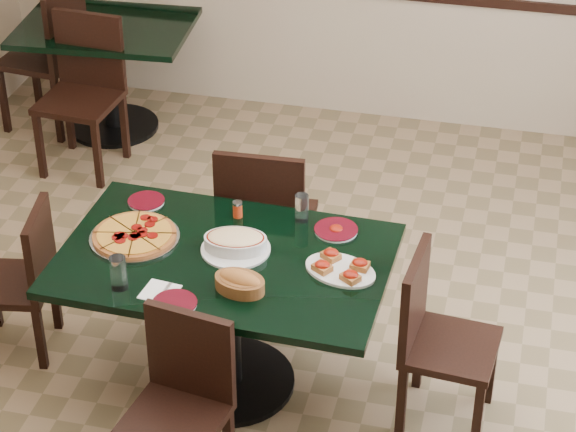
% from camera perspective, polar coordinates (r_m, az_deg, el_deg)
% --- Properties ---
extents(floor, '(5.50, 5.50, 0.00)m').
position_cam_1_polar(floor, '(5.63, -1.33, -7.52)').
color(floor, '#7C6447').
rests_on(floor, ground).
extents(room_shell, '(5.50, 5.50, 5.50)m').
position_cam_1_polar(room_shell, '(6.36, 11.66, 9.30)').
color(room_shell, white).
rests_on(room_shell, floor).
extents(main_table, '(1.52, 1.00, 0.75)m').
position_cam_1_polar(main_table, '(5.17, -3.18, -3.73)').
color(main_table, black).
rests_on(main_table, floor).
extents(back_table, '(1.15, 0.87, 0.75)m').
position_cam_1_polar(back_table, '(7.52, -9.14, 7.97)').
color(back_table, black).
rests_on(back_table, floor).
extents(chair_far, '(0.47, 0.47, 0.97)m').
position_cam_1_polar(chair_far, '(5.70, -1.20, -0.07)').
color(chair_far, black).
rests_on(chair_far, floor).
extents(chair_near, '(0.45, 0.45, 0.85)m').
position_cam_1_polar(chair_near, '(4.76, -5.43, -9.15)').
color(chair_near, black).
rests_on(chair_near, floor).
extents(chair_right, '(0.44, 0.44, 0.87)m').
position_cam_1_polar(chair_right, '(5.09, 7.45, -5.87)').
color(chair_right, black).
rests_on(chair_right, floor).
extents(chair_left, '(0.44, 0.44, 0.81)m').
position_cam_1_polar(chair_left, '(5.61, -13.26, -2.91)').
color(chair_left, black).
rests_on(chair_left, floor).
extents(back_chair_near, '(0.49, 0.49, 0.97)m').
position_cam_1_polar(back_chair_near, '(7.14, -10.31, 6.65)').
color(back_chair_near, black).
rests_on(back_chair_near, floor).
extents(back_chair_left, '(0.52, 0.52, 1.01)m').
position_cam_1_polar(back_chair_left, '(7.60, -11.85, 8.33)').
color(back_chair_left, black).
rests_on(back_chair_left, floor).
extents(pepperoni_pizza, '(0.42, 0.42, 0.04)m').
position_cam_1_polar(pepperoni_pizza, '(5.21, -7.80, -0.98)').
color(pepperoni_pizza, '#B9B9C1').
rests_on(pepperoni_pizza, main_table).
extents(lasagna_casserole, '(0.32, 0.32, 0.09)m').
position_cam_1_polar(lasagna_casserole, '(5.07, -2.69, -1.33)').
color(lasagna_casserole, silver).
rests_on(lasagna_casserole, main_table).
extents(bread_basket, '(0.26, 0.20, 0.10)m').
position_cam_1_polar(bread_basket, '(4.83, -2.47, -3.38)').
color(bread_basket, brown).
rests_on(bread_basket, main_table).
extents(bruschetta_platter, '(0.39, 0.33, 0.05)m').
position_cam_1_polar(bruschetta_platter, '(4.95, 2.68, -2.62)').
color(bruschetta_platter, silver).
rests_on(bruschetta_platter, main_table).
extents(side_plate_near, '(0.19, 0.19, 0.02)m').
position_cam_1_polar(side_plate_near, '(4.79, -5.78, -4.45)').
color(side_plate_near, silver).
rests_on(side_plate_near, main_table).
extents(side_plate_far_r, '(0.20, 0.20, 0.03)m').
position_cam_1_polar(side_plate_far_r, '(5.22, 2.46, -0.70)').
color(side_plate_far_r, silver).
rests_on(side_plate_far_r, main_table).
extents(side_plate_far_l, '(0.18, 0.18, 0.02)m').
position_cam_1_polar(side_plate_far_l, '(5.47, -7.21, 0.75)').
color(side_plate_far_l, silver).
rests_on(side_plate_far_l, main_table).
extents(napkin_setting, '(0.16, 0.16, 0.01)m').
position_cam_1_polar(napkin_setting, '(4.87, -6.51, -3.85)').
color(napkin_setting, white).
rests_on(napkin_setting, main_table).
extents(water_glass_a, '(0.06, 0.06, 0.14)m').
position_cam_1_polar(water_glass_a, '(5.27, 0.70, 0.42)').
color(water_glass_a, white).
rests_on(water_glass_a, main_table).
extents(water_glass_b, '(0.07, 0.07, 0.16)m').
position_cam_1_polar(water_glass_b, '(4.87, -8.60, -2.87)').
color(water_glass_b, white).
rests_on(water_glass_b, main_table).
extents(pepper_shaker, '(0.05, 0.05, 0.08)m').
position_cam_1_polar(pepper_shaker, '(5.31, -2.58, 0.36)').
color(pepper_shaker, '#BC3814').
rests_on(pepper_shaker, main_table).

